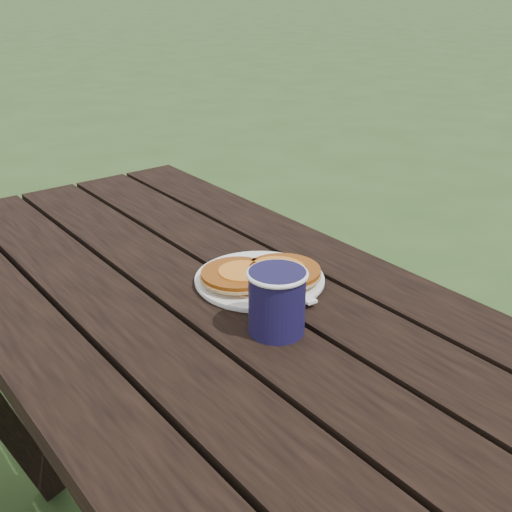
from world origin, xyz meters
TOP-DOWN VIEW (x-y plane):
  - picnic_table at (0.00, 0.00)m, footprint 1.36×1.80m
  - plate at (0.11, 0.12)m, footprint 0.29×0.29m
  - pancake_stack at (0.10, 0.10)m, footprint 0.21×0.18m
  - knife at (0.13, 0.07)m, footprint 0.03×0.18m
  - fork at (0.07, 0.05)m, footprint 0.05×0.16m
  - coffee_cup at (0.03, -0.04)m, footprint 0.10×0.10m

SIDE VIEW (x-z plane):
  - picnic_table at x=0.00m, z-range -0.01..0.74m
  - plate at x=0.11m, z-range 0.75..0.76m
  - knife at x=0.13m, z-range 0.76..0.76m
  - fork at x=0.07m, z-range 0.77..0.77m
  - pancake_stack at x=0.10m, z-range 0.76..0.79m
  - coffee_cup at x=0.03m, z-range 0.76..0.87m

